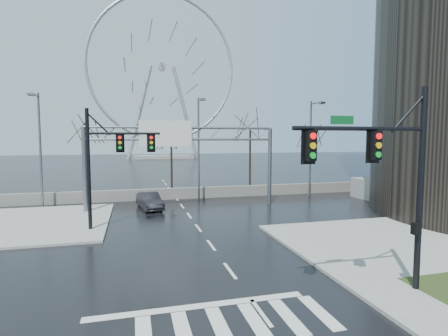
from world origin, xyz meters
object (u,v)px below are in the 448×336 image
object	(u,v)px
signal_mast_far	(107,157)
sign_gantry	(179,149)
ferris_wheel	(162,73)
car	(150,201)
signal_mast_near	(392,170)

from	to	relation	value
signal_mast_far	sign_gantry	xyz separation A→B (m)	(5.49, 6.00, 0.35)
signal_mast_far	ferris_wheel	xyz separation A→B (m)	(10.87, 86.04, 21.30)
car	ferris_wheel	bearing A→B (deg)	73.28
sign_gantry	ferris_wheel	distance (m)	82.91
signal_mast_near	signal_mast_far	distance (m)	17.03
signal_mast_far	sign_gantry	distance (m)	8.14
ferris_wheel	signal_mast_near	bearing A→B (deg)	-89.92
signal_mast_near	car	world-z (taller)	signal_mast_near
signal_mast_far	ferris_wheel	distance (m)	89.30
sign_gantry	car	bearing A→B (deg)	169.19
sign_gantry	car	world-z (taller)	sign_gantry
signal_mast_near	signal_mast_far	bearing A→B (deg)	130.26
sign_gantry	car	xyz separation A→B (m)	(-2.52, 0.48, -4.47)
signal_mast_near	sign_gantry	bearing A→B (deg)	106.19
sign_gantry	ferris_wheel	size ratio (longest dim) A/B	0.32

